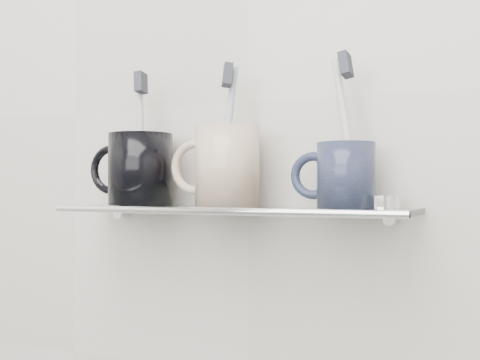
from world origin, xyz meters
The scene contains 18 objects.
wall_back centered at (0.00, 1.10, 1.25)m, with size 2.50×2.50×0.00m, color beige.
shelf_glass centered at (0.00, 1.04, 1.10)m, with size 0.50×0.12×0.01m, color silver.
shelf_rail centered at (0.00, 0.98, 1.10)m, with size 0.01×0.01×0.50m, color silver.
bracket_left centered at (-0.21, 1.09, 1.09)m, with size 0.02×0.02×0.03m, color silver.
bracket_right centered at (0.21, 1.09, 1.09)m, with size 0.02×0.02×0.03m, color silver.
mug_left centered at (-0.15, 1.04, 1.15)m, with size 0.09×0.09×0.11m, color black.
mug_left_handle centered at (-0.20, 1.04, 1.15)m, with size 0.08×0.08×0.01m, color black.
toothbrush_left centered at (-0.15, 1.04, 1.20)m, with size 0.01×0.01×0.19m, color silver.
bristles_left centered at (-0.15, 1.04, 1.28)m, with size 0.01×0.02×0.03m, color #2F323B.
mug_center centered at (0.00, 1.04, 1.15)m, with size 0.09×0.09×0.11m, color beige.
mug_center_handle centered at (-0.05, 1.04, 1.15)m, with size 0.08×0.08×0.01m, color beige.
toothbrush_center centered at (0.00, 1.04, 1.20)m, with size 0.01×0.01×0.19m, color #8999AC.
bristles_center centered at (0.00, 1.04, 1.28)m, with size 0.01×0.02×0.03m, color #2F323B.
mug_right centered at (0.16, 1.04, 1.14)m, with size 0.07×0.07×0.08m, color black.
mug_right_handle centered at (0.12, 1.04, 1.14)m, with size 0.06×0.06×0.01m, color black.
toothbrush_right centered at (0.16, 1.04, 1.20)m, with size 0.01×0.01×0.19m, color beige.
bristles_right centered at (0.16, 1.04, 1.28)m, with size 0.01×0.02×0.03m, color #2F323B.
chrome_cap centered at (0.21, 1.04, 1.11)m, with size 0.04×0.04×0.02m, color silver.
Camera 1 is at (0.36, 0.30, 1.13)m, focal length 45.00 mm.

